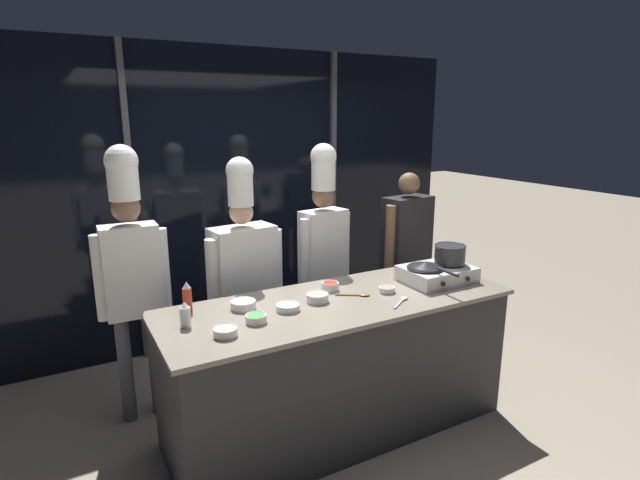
% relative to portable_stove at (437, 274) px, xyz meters
% --- Properties ---
extents(ground_plane, '(24.00, 24.00, 0.00)m').
position_rel_portable_stove_xyz_m(ground_plane, '(-0.82, 0.02, -1.00)').
color(ground_plane, gray).
extents(window_wall_back, '(4.55, 0.09, 2.70)m').
position_rel_portable_stove_xyz_m(window_wall_back, '(-0.82, 1.80, 0.35)').
color(window_wall_back, black).
rests_on(window_wall_back, ground_plane).
extents(demo_counter, '(2.34, 0.83, 0.94)m').
position_rel_portable_stove_xyz_m(demo_counter, '(-0.82, 0.02, -0.53)').
color(demo_counter, '#2D2D30').
rests_on(demo_counter, ground_plane).
extents(portable_stove, '(0.49, 0.38, 0.12)m').
position_rel_portable_stove_xyz_m(portable_stove, '(0.00, 0.00, 0.00)').
color(portable_stove, silver).
rests_on(portable_stove, demo_counter).
extents(frying_pan, '(0.26, 0.45, 0.04)m').
position_rel_portable_stove_xyz_m(frying_pan, '(-0.11, -0.00, 0.08)').
color(frying_pan, '#232326').
rests_on(frying_pan, portable_stove).
extents(stock_pot, '(0.25, 0.23, 0.14)m').
position_rel_portable_stove_xyz_m(stock_pot, '(0.11, 0.00, 0.13)').
color(stock_pot, '#333335').
rests_on(stock_pot, portable_stove).
extents(squeeze_bottle_chili, '(0.06, 0.06, 0.20)m').
position_rel_portable_stove_xyz_m(squeeze_bottle_chili, '(-1.73, 0.30, 0.03)').
color(squeeze_bottle_chili, red).
rests_on(squeeze_bottle_chili, demo_counter).
extents(squeeze_bottle_clear, '(0.06, 0.06, 0.15)m').
position_rel_portable_stove_xyz_m(squeeze_bottle_clear, '(-1.80, 0.08, 0.01)').
color(squeeze_bottle_clear, white).
rests_on(squeeze_bottle_clear, demo_counter).
extents(prep_bowl_mushrooms, '(0.11, 0.11, 0.04)m').
position_rel_portable_stove_xyz_m(prep_bowl_mushrooms, '(-0.45, -0.01, -0.04)').
color(prep_bowl_mushrooms, white).
rests_on(prep_bowl_mushrooms, demo_counter).
extents(prep_bowl_chicken, '(0.13, 0.13, 0.05)m').
position_rel_portable_stove_xyz_m(prep_bowl_chicken, '(-1.64, -0.15, -0.03)').
color(prep_bowl_chicken, white).
rests_on(prep_bowl_chicken, demo_counter).
extents(prep_bowl_noodles, '(0.16, 0.16, 0.05)m').
position_rel_portable_stove_xyz_m(prep_bowl_noodles, '(-1.42, 0.18, -0.03)').
color(prep_bowl_noodles, white).
rests_on(prep_bowl_noodles, demo_counter).
extents(prep_bowl_chili_flakes, '(0.12, 0.12, 0.06)m').
position_rel_portable_stove_xyz_m(prep_bowl_chili_flakes, '(-0.77, 0.21, -0.02)').
color(prep_bowl_chili_flakes, white).
rests_on(prep_bowl_chili_flakes, demo_counter).
extents(prep_bowl_scallions, '(0.13, 0.13, 0.05)m').
position_rel_portable_stove_xyz_m(prep_bowl_scallions, '(-1.43, -0.06, -0.03)').
color(prep_bowl_scallions, white).
rests_on(prep_bowl_scallions, demo_counter).
extents(prep_bowl_shrimp, '(0.15, 0.15, 0.06)m').
position_rel_portable_stove_xyz_m(prep_bowl_shrimp, '(-0.95, 0.06, -0.03)').
color(prep_bowl_shrimp, white).
rests_on(prep_bowl_shrimp, demo_counter).
extents(prep_bowl_onion, '(0.15, 0.15, 0.04)m').
position_rel_portable_stove_xyz_m(prep_bowl_onion, '(-1.18, 0.02, -0.03)').
color(prep_bowl_onion, white).
rests_on(prep_bowl_onion, demo_counter).
extents(serving_spoon_slotted, '(0.21, 0.16, 0.02)m').
position_rel_portable_stove_xyz_m(serving_spoon_slotted, '(-0.46, -0.19, -0.05)').
color(serving_spoon_slotted, '#B2B5BA').
rests_on(serving_spoon_slotted, demo_counter).
extents(serving_spoon_solid, '(0.21, 0.15, 0.02)m').
position_rel_portable_stove_xyz_m(serving_spoon_solid, '(-0.66, 0.02, -0.05)').
color(serving_spoon_solid, olive).
rests_on(serving_spoon_solid, demo_counter).
extents(chef_head, '(0.48, 0.21, 1.93)m').
position_rel_portable_stove_xyz_m(chef_head, '(-1.97, 0.81, 0.16)').
color(chef_head, '#4C4C51').
rests_on(chef_head, ground_plane).
extents(chef_sous, '(0.61, 0.31, 1.83)m').
position_rel_portable_stove_xyz_m(chef_sous, '(-1.19, 0.77, 0.01)').
color(chef_sous, '#2D3856').
rests_on(chef_sous, ground_plane).
extents(chef_line, '(0.49, 0.26, 1.90)m').
position_rel_portable_stove_xyz_m(chef_line, '(-0.49, 0.82, 0.12)').
color(chef_line, '#232326').
rests_on(chef_line, ground_plane).
extents(person_guest, '(0.57, 0.29, 1.63)m').
position_rel_portable_stove_xyz_m(person_guest, '(0.35, 0.79, -0.01)').
color(person_guest, '#4C4C51').
rests_on(person_guest, ground_plane).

